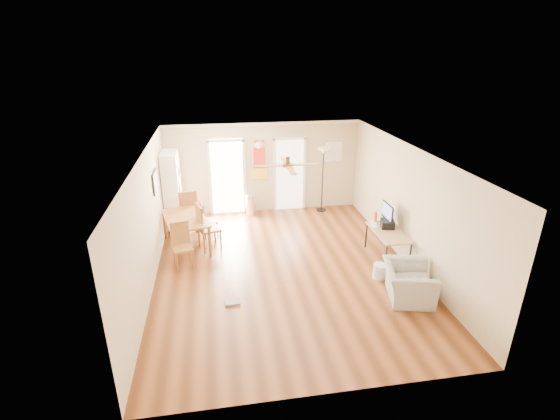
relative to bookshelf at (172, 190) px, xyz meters
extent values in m
plane|color=brown|center=(2.53, -2.80, -1.02)|extent=(7.00, 7.00, 0.00)
cube|color=red|center=(2.40, 0.68, 0.53)|extent=(0.46, 0.03, 1.10)
cube|color=white|center=(4.58, 0.67, 0.68)|extent=(0.50, 0.04, 0.60)
cube|color=black|center=(-0.20, -1.40, 0.68)|extent=(0.04, 0.66, 0.48)
cylinder|color=silver|center=(2.10, 0.40, -0.71)|extent=(0.31, 0.31, 0.61)
cube|color=white|center=(4.73, -2.28, -0.34)|extent=(0.22, 0.42, 0.02)
cube|color=black|center=(4.98, -2.48, -0.26)|extent=(0.36, 0.40, 0.17)
cylinder|color=orange|center=(4.83, -2.12, -0.22)|extent=(0.09, 0.09, 0.25)
cylinder|color=silver|center=(4.43, -3.50, -0.86)|extent=(0.34, 0.34, 0.32)
cube|color=gray|center=(1.33, -3.90, -0.99)|extent=(0.30, 0.24, 0.04)
imported|color=#A1A09B|center=(4.68, -4.26, -0.68)|extent=(1.10, 1.20, 0.66)
camera|label=1|loc=(1.18, -10.43, 3.50)|focal=25.93mm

